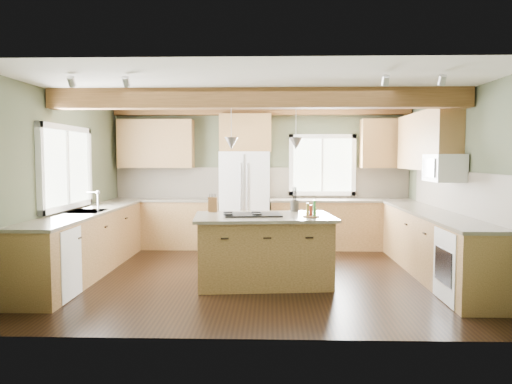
{
  "coord_description": "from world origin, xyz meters",
  "views": [
    {
      "loc": [
        0.18,
        -7.04,
        1.7
      ],
      "look_at": [
        -0.04,
        0.3,
        1.18
      ],
      "focal_mm": 35.0,
      "sensor_mm": 36.0,
      "label": 1
    }
  ],
  "objects": [
    {
      "name": "oven",
      "position": [
        2.49,
        -1.25,
        0.43
      ],
      "size": [
        0.6,
        0.72,
        0.84
      ],
      "primitive_type": "cube",
      "color": "white",
      "rests_on": "floor"
    },
    {
      "name": "base_cab_back_right",
      "position": [
        1.49,
        2.2,
        0.44
      ],
      "size": [
        2.62,
        0.6,
        0.88
      ],
      "primitive_type": "cube",
      "color": "brown",
      "rests_on": "floor"
    },
    {
      "name": "upper_cab_over_fridge",
      "position": [
        -0.3,
        2.33,
        2.15
      ],
      "size": [
        0.96,
        0.35,
        0.7
      ],
      "primitive_type": "cube",
      "color": "brown",
      "rests_on": "wall_back"
    },
    {
      "name": "counter_back_left",
      "position": [
        -1.79,
        2.2,
        0.9
      ],
      "size": [
        2.06,
        0.64,
        0.04
      ],
      "primitive_type": "cube",
      "color": "brown",
      "rests_on": "base_cab_back_left"
    },
    {
      "name": "window_back",
      "position": [
        1.15,
        2.48,
        1.55
      ],
      "size": [
        1.1,
        0.04,
        1.0
      ],
      "primitive_type": "cube",
      "color": "white",
      "rests_on": "wall_back"
    },
    {
      "name": "sink",
      "position": [
        -2.5,
        0.05,
        0.91
      ],
      "size": [
        0.5,
        0.65,
        0.03
      ],
      "primitive_type": "cube",
      "color": "#262628",
      "rests_on": "counter_left"
    },
    {
      "name": "counter_left",
      "position": [
        -2.5,
        0.05,
        0.9
      ],
      "size": [
        0.64,
        3.74,
        0.04
      ],
      "primitive_type": "cube",
      "color": "brown",
      "rests_on": "base_cab_left"
    },
    {
      "name": "refrigerator",
      "position": [
        -0.3,
        2.12,
        0.9
      ],
      "size": [
        0.9,
        0.74,
        1.8
      ],
      "primitive_type": "cube",
      "color": "white",
      "rests_on": "floor"
    },
    {
      "name": "faucet",
      "position": [
        -2.32,
        0.05,
        1.05
      ],
      "size": [
        0.02,
        0.02,
        0.28
      ],
      "primitive_type": "cylinder",
      "color": "#B2B2B7",
      "rests_on": "sink"
    },
    {
      "name": "counter_back_right",
      "position": [
        1.49,
        2.2,
        0.9
      ],
      "size": [
        2.66,
        0.64,
        0.04
      ],
      "primitive_type": "cube",
      "color": "brown",
      "rests_on": "base_cab_back_right"
    },
    {
      "name": "upper_cab_right",
      "position": [
        2.62,
        0.9,
        1.95
      ],
      "size": [
        0.35,
        2.2,
        0.9
      ],
      "primitive_type": "cube",
      "color": "brown",
      "rests_on": "wall_right"
    },
    {
      "name": "pendant_left",
      "position": [
        -0.35,
        -0.45,
        1.88
      ],
      "size": [
        0.18,
        0.18,
        0.16
      ],
      "primitive_type": "cone",
      "rotation": [
        3.14,
        0.0,
        0.0
      ],
      "color": "#B2B2B7",
      "rests_on": "ceiling"
    },
    {
      "name": "island_top",
      "position": [
        0.08,
        -0.41,
        0.9
      ],
      "size": [
        1.94,
        1.34,
        0.04
      ],
      "primitive_type": "cube",
      "rotation": [
        0.0,
        0.0,
        0.1
      ],
      "color": "brown",
      "rests_on": "island"
    },
    {
      "name": "bottle_tray",
      "position": [
        0.7,
        -0.57,
        1.02
      ],
      "size": [
        0.26,
        0.26,
        0.2
      ],
      "primitive_type": null,
      "rotation": [
        0.0,
        0.0,
        -0.17
      ],
      "color": "brown",
      "rests_on": "island_top"
    },
    {
      "name": "counter_right",
      "position": [
        2.5,
        0.05,
        0.9
      ],
      "size": [
        0.64,
        3.74,
        0.04
      ],
      "primitive_type": "cube",
      "color": "brown",
      "rests_on": "base_cab_right"
    },
    {
      "name": "island",
      "position": [
        0.08,
        -0.41,
        0.44
      ],
      "size": [
        1.81,
        1.22,
        0.88
      ],
      "primitive_type": "cube",
      "rotation": [
        0.0,
        0.0,
        0.1
      ],
      "color": "brown",
      "rests_on": "floor"
    },
    {
      "name": "window_left",
      "position": [
        -2.78,
        0.05,
        1.55
      ],
      "size": [
        0.04,
        1.6,
        1.05
      ],
      "primitive_type": "cube",
      "color": "white",
      "rests_on": "wall_left"
    },
    {
      "name": "soffit_trim",
      "position": [
        0.0,
        2.4,
        2.54
      ],
      "size": [
        5.55,
        0.2,
        0.1
      ],
      "primitive_type": "cube",
      "color": "#4E3116",
      "rests_on": "ceiling"
    },
    {
      "name": "base_cab_left",
      "position": [
        -2.5,
        0.05,
        0.44
      ],
      "size": [
        0.6,
        3.7,
        0.88
      ],
      "primitive_type": "cube",
      "color": "brown",
      "rests_on": "floor"
    },
    {
      "name": "base_cab_right",
      "position": [
        2.5,
        0.05,
        0.44
      ],
      "size": [
        0.6,
        3.7,
        0.88
      ],
      "primitive_type": "cube",
      "color": "brown",
      "rests_on": "floor"
    },
    {
      "name": "knife_block",
      "position": [
        -0.65,
        -0.01,
        1.03
      ],
      "size": [
        0.13,
        0.1,
        0.21
      ],
      "primitive_type": "cube",
      "rotation": [
        0.0,
        0.0,
        0.01
      ],
      "color": "brown",
      "rests_on": "island_top"
    },
    {
      "name": "ceiling",
      "position": [
        0.0,
        0.0,
        2.6
      ],
      "size": [
        5.6,
        5.6,
        0.0
      ],
      "primitive_type": "plane",
      "rotation": [
        3.14,
        0.0,
        0.0
      ],
      "color": "silver",
      "rests_on": "wall_back"
    },
    {
      "name": "pendant_right",
      "position": [
        0.51,
        -0.37,
        1.88
      ],
      "size": [
        0.18,
        0.18,
        0.16
      ],
      "primitive_type": "cone",
      "rotation": [
        3.14,
        0.0,
        0.0
      ],
      "color": "#B2B2B7",
      "rests_on": "ceiling"
    },
    {
      "name": "wall_left",
      "position": [
        -2.8,
        0.0,
        1.3
      ],
      "size": [
        0.0,
        5.0,
        5.0
      ],
      "primitive_type": "plane",
      "rotation": [
        1.57,
        0.0,
        1.57
      ],
      "color": "#454F38",
      "rests_on": "ground"
    },
    {
      "name": "upper_cab_back_corner",
      "position": [
        2.3,
        2.33,
        1.95
      ],
      "size": [
        0.9,
        0.35,
        0.9
      ],
      "primitive_type": "cube",
      "color": "brown",
      "rests_on": "wall_back"
    },
    {
      "name": "base_cab_back_left",
      "position": [
        -1.79,
        2.2,
        0.44
      ],
      "size": [
        2.02,
        0.6,
        0.88
      ],
      "primitive_type": "cube",
      "color": "brown",
      "rests_on": "floor"
    },
    {
      "name": "wall_right",
      "position": [
        2.8,
        0.0,
        1.3
      ],
      "size": [
        0.0,
        5.0,
        5.0
      ],
      "primitive_type": "plane",
      "rotation": [
        1.57,
        0.0,
        -1.57
      ],
      "color": "#454F38",
      "rests_on": "ground"
    },
    {
      "name": "floor",
      "position": [
        0.0,
        0.0,
        0.0
      ],
      "size": [
        5.6,
        5.6,
        0.0
      ],
      "primitive_type": "plane",
      "color": "black",
      "rests_on": "ground"
    },
    {
      "name": "wall_back",
      "position": [
        0.0,
        2.5,
        1.3
      ],
      "size": [
        5.6,
        0.0,
        5.6
      ],
      "primitive_type": "plane",
      "rotation": [
        1.57,
        0.0,
        0.0
      ],
      "color": "#454F38",
      "rests_on": "ground"
    },
    {
      "name": "backsplash_back",
      "position": [
        0.0,
        2.48,
        1.21
      ],
      "size": [
        5.58,
        0.03,
        0.58
      ],
      "primitive_type": "cube",
      "color": "brown",
      "rests_on": "wall_back"
    },
    {
      "name": "backsplash_right",
      "position": [
        2.78,
        0.05,
        1.21
      ],
      "size": [
        0.03,
        3.7,
        0.58
      ],
      "primitive_type": "cube",
      "color": "brown",
      "rests_on": "wall_right"
    },
    {
      "name": "dishwasher",
      "position": [
        -2.49,
        -1.25,
        0.43
      ],
      "size": [
        0.6,
        0.6,
        0.84
      ],
      "primitive_type": "cube",
      "color": "white",
      "rests_on": "floor"
    },
    {
      "name": "utensil_crock",
      "position": [
        0.52,
        0.11,
        1.0
      ],
      "size": [
        0.13,
        0.13,
        0.16
      ],
      "primitive_type": "cylinder",
      "rotation": [
        0.0,
        0.0,
        0.11
      ],
      "color": "#37302C",
      "rests_on": "island_top"
    },
    {
      "name": "cooktop",
      "position": [
        -0.06,
        -0.42,
        0.93
      ],
      "size": [
        0.79,
        0.57,
        0.02
      ],
      "primitive_type": "cube",
      "rotation": [
        0.0,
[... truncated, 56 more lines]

